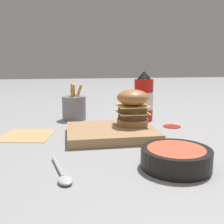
# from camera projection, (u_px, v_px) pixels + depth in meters

# --- Properties ---
(ground_plane) EXTENTS (6.00, 6.00, 0.00)m
(ground_plane) POSITION_uv_depth(u_px,v_px,m) (114.00, 141.00, 0.76)
(ground_plane) COLOR gray
(serving_board) EXTENTS (0.27, 0.22, 0.03)m
(serving_board) POSITION_uv_depth(u_px,v_px,m) (112.00, 132.00, 0.80)
(serving_board) COLOR #A37A51
(serving_board) RESTS_ON ground_plane
(burger) EXTENTS (0.10, 0.10, 0.11)m
(burger) POSITION_uv_depth(u_px,v_px,m) (133.00, 107.00, 0.83)
(burger) COLOR #9E6638
(burger) RESTS_ON serving_board
(ketchup_bottle) EXTENTS (0.08, 0.08, 0.19)m
(ketchup_bottle) POSITION_uv_depth(u_px,v_px,m) (144.00, 98.00, 1.02)
(ketchup_bottle) COLOR red
(ketchup_bottle) RESTS_ON ground_plane
(fries_basket) EXTENTS (0.09, 0.09, 0.14)m
(fries_basket) POSITION_uv_depth(u_px,v_px,m) (74.00, 107.00, 1.04)
(fries_basket) COLOR slate
(fries_basket) RESTS_ON ground_plane
(side_bowl) EXTENTS (0.15, 0.15, 0.04)m
(side_bowl) POSITION_uv_depth(u_px,v_px,m) (176.00, 157.00, 0.56)
(side_bowl) COLOR black
(side_bowl) RESTS_ON ground_plane
(spoon) EXTENTS (0.05, 0.15, 0.01)m
(spoon) POSITION_uv_depth(u_px,v_px,m) (63.00, 176.00, 0.51)
(spoon) COLOR #B2B2B7
(spoon) RESTS_ON ground_plane
(ketchup_puddle) EXTENTS (0.06, 0.06, 0.00)m
(ketchup_puddle) POSITION_uv_depth(u_px,v_px,m) (172.00, 126.00, 0.93)
(ketchup_puddle) COLOR #B21E14
(ketchup_puddle) RESTS_ON ground_plane
(parchment_square) EXTENTS (0.18, 0.18, 0.00)m
(parchment_square) POSITION_uv_depth(u_px,v_px,m) (27.00, 135.00, 0.82)
(parchment_square) COLOR tan
(parchment_square) RESTS_ON ground_plane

